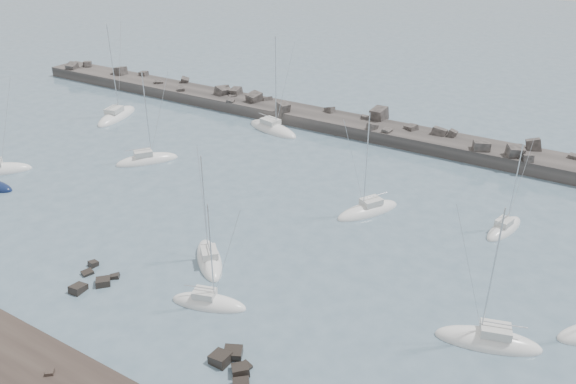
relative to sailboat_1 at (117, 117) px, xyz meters
The scene contains 12 objects.
ground 42.46m from the sailboat_1, 34.15° to the right, with size 400.00×400.00×0.00m, color slate.
rock_cluster_near 45.72m from the sailboat_1, 45.92° to the right, with size 4.41×4.69×1.10m.
rock_cluster_far 60.05m from the sailboat_1, 35.49° to the right, with size 4.32×3.87×1.20m.
breakwater 31.49m from the sailboat_1, 26.76° to the left, with size 115.00×7.29×5.07m.
sailboat_1 is the anchor object (origin of this frame).
sailboat_3 19.76m from the sailboat_1, 32.00° to the right, with size 6.90×8.12×13.07m.
sailboat_4 26.01m from the sailboat_1, 18.31° to the left, with size 10.23×5.43×15.36m.
sailboat_5 45.94m from the sailboat_1, 32.63° to the right, with size 6.83×6.62×11.65m.
sailboat_6 48.31m from the sailboat_1, ahead, with size 6.07×8.18×12.68m.
sailboat_7 52.22m from the sailboat_1, 35.03° to the right, with size 6.97×4.01×10.65m.
sailboat_8 68.09m from the sailboat_1, 19.19° to the right, with size 8.46×4.71×12.92m.
sailboat_9 61.61m from the sailboat_1, ahead, with size 3.50×6.83×10.48m.
Camera 1 is at (33.37, -35.38, 30.25)m, focal length 35.00 mm.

